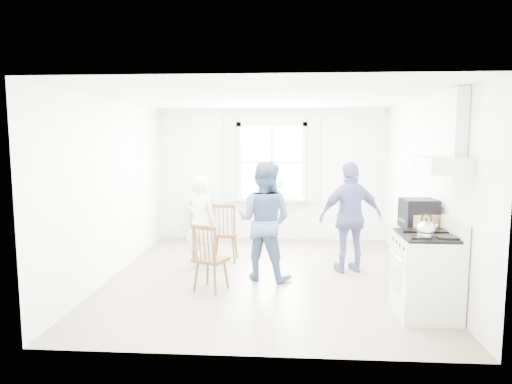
# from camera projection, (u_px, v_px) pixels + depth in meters

# --- Properties ---
(room_shell) EXTENTS (4.62, 5.12, 2.64)m
(room_shell) POSITION_uv_depth(u_px,v_px,m) (266.00, 189.00, 6.60)
(room_shell) COLOR gray
(room_shell) RESTS_ON ground
(window_assembly) EXTENTS (1.88, 0.24, 1.70)m
(window_assembly) POSITION_uv_depth(u_px,v_px,m) (272.00, 167.00, 9.01)
(window_assembly) COLOR white
(window_assembly) RESTS_ON room_shell
(range_hood) EXTENTS (0.45, 0.76, 0.94)m
(range_hood) POSITION_uv_depth(u_px,v_px,m) (447.00, 150.00, 5.06)
(range_hood) COLOR silver
(range_hood) RESTS_ON room_shell
(shelf_unit) EXTENTS (0.40, 0.30, 0.80)m
(shelf_unit) POSITION_uv_depth(u_px,v_px,m) (201.00, 220.00, 9.11)
(shelf_unit) COLOR slate
(shelf_unit) RESTS_ON ground
(gas_stove) EXTENTS (0.68, 0.76, 1.12)m
(gas_stove) POSITION_uv_depth(u_px,v_px,m) (426.00, 274.00, 5.24)
(gas_stove) COLOR silver
(gas_stove) RESTS_ON ground
(kettle) EXTENTS (0.19, 0.19, 0.27)m
(kettle) POSITION_uv_depth(u_px,v_px,m) (426.00, 229.00, 5.00)
(kettle) COLOR silver
(kettle) RESTS_ON gas_stove
(low_cabinet) EXTENTS (0.50, 0.55, 0.90)m
(low_cabinet) POSITION_uv_depth(u_px,v_px,m) (415.00, 261.00, 5.93)
(low_cabinet) COLOR silver
(low_cabinet) RESTS_ON ground
(stereo_stack) EXTENTS (0.45, 0.41, 0.37)m
(stereo_stack) POSITION_uv_depth(u_px,v_px,m) (419.00, 214.00, 5.78)
(stereo_stack) COLOR black
(stereo_stack) RESTS_ON low_cabinet
(cardboard_box) EXTENTS (0.37, 0.32, 0.20)m
(cardboard_box) POSITION_uv_depth(u_px,v_px,m) (425.00, 223.00, 5.62)
(cardboard_box) COLOR #9F854D
(cardboard_box) RESTS_ON low_cabinet
(windsor_chair_a) EXTENTS (0.42, 0.41, 0.99)m
(windsor_chair_a) POSITION_uv_depth(u_px,v_px,m) (224.00, 226.00, 7.43)
(windsor_chair_a) COLOR #4C3218
(windsor_chair_a) RESTS_ON ground
(windsor_chair_b) EXTENTS (0.51, 0.50, 0.92)m
(windsor_chair_b) POSITION_uv_depth(u_px,v_px,m) (207.00, 251.00, 6.00)
(windsor_chair_b) COLOR #4C3218
(windsor_chair_b) RESTS_ON ground
(person_left) EXTENTS (0.66, 0.66, 1.47)m
(person_left) POSITION_uv_depth(u_px,v_px,m) (200.00, 222.00, 7.08)
(person_left) COLOR white
(person_left) RESTS_ON ground
(person_mid) EXTENTS (1.04, 1.04, 1.70)m
(person_mid) POSITION_uv_depth(u_px,v_px,m) (264.00, 221.00, 6.55)
(person_mid) COLOR #475F85
(person_mid) RESTS_ON ground
(person_right) EXTENTS (1.20, 1.20, 1.69)m
(person_right) POSITION_uv_depth(u_px,v_px,m) (351.00, 217.00, 6.89)
(person_right) COLOR navy
(person_right) RESTS_ON ground
(potted_plant) EXTENTS (0.20, 0.20, 0.34)m
(potted_plant) POSITION_uv_depth(u_px,v_px,m) (279.00, 190.00, 8.96)
(potted_plant) COLOR #337337
(potted_plant) RESTS_ON window_assembly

